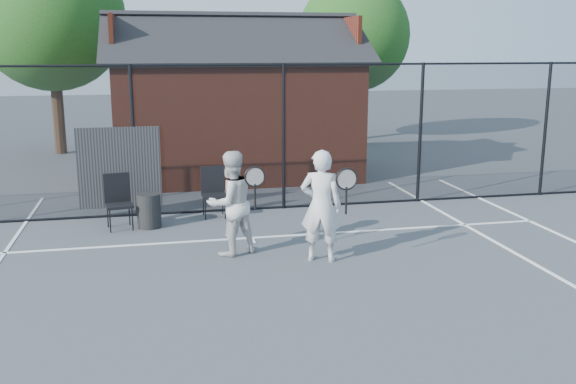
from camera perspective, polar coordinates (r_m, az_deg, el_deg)
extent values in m
plane|color=#484C52|center=(8.64, -0.14, -9.78)|extent=(80.00, 80.00, 0.00)
cube|color=white|center=(11.42, -3.26, -4.09)|extent=(11.00, 0.06, 0.01)
cube|color=white|center=(11.28, -3.14, -4.30)|extent=(0.06, 0.30, 0.01)
cylinder|color=black|center=(12.94, -13.54, 4.36)|extent=(0.07, 0.07, 3.00)
cylinder|color=black|center=(13.21, -0.38, 4.87)|extent=(0.07, 0.07, 3.00)
cylinder|color=black|center=(14.12, 11.68, 5.12)|extent=(0.07, 0.07, 3.00)
cylinder|color=black|center=(15.56, 21.89, 5.16)|extent=(0.07, 0.07, 3.00)
cylinder|color=black|center=(12.92, -4.82, 11.20)|extent=(22.00, 0.04, 0.04)
cylinder|color=black|center=(13.33, -4.59, -1.54)|extent=(22.00, 0.04, 0.04)
cube|color=black|center=(13.04, -4.70, 4.73)|extent=(22.00, 3.00, 0.01)
cube|color=black|center=(13.01, -14.75, 2.10)|extent=(1.60, 0.04, 1.60)
cube|color=maroon|center=(17.04, -4.79, 6.61)|extent=(6.00, 4.00, 3.00)
cube|color=black|center=(15.96, -4.45, 13.51)|extent=(6.50, 2.36, 1.32)
cube|color=black|center=(17.94, -5.34, 13.41)|extent=(6.50, 2.36, 1.32)
cube|color=maroon|center=(16.83, -15.20, 13.08)|extent=(0.10, 2.80, 1.06)
cube|color=maroon|center=(17.57, 4.94, 13.43)|extent=(0.10, 2.80, 1.06)
cylinder|color=black|center=(21.60, -19.73, 6.56)|extent=(0.36, 0.36, 2.52)
sphere|color=#184513|center=(21.52, -20.34, 14.36)|extent=(4.48, 4.48, 4.48)
cylinder|color=black|center=(23.53, 5.72, 7.34)|extent=(0.36, 0.36, 2.23)
sphere|color=#184513|center=(23.43, 5.86, 13.69)|extent=(3.97, 3.97, 3.97)
imported|color=silver|center=(10.02, 2.95, -1.24)|extent=(0.76, 0.64, 1.78)
torus|color=black|center=(9.66, 5.23, 1.15)|extent=(0.35, 0.03, 0.35)
cylinder|color=black|center=(9.74, 5.19, -0.76)|extent=(0.03, 0.03, 0.43)
imported|color=silver|center=(10.38, -5.10, -1.00)|extent=(1.01, 0.91, 1.70)
torus|color=black|center=(9.99, -2.97, 1.36)|extent=(0.33, 0.03, 0.33)
cylinder|color=black|center=(10.06, -2.95, -0.41)|extent=(0.03, 0.03, 0.41)
cube|color=black|center=(12.25, -14.78, -0.94)|extent=(0.56, 0.57, 1.00)
cube|color=black|center=(12.78, -6.61, -0.10)|extent=(0.48, 0.50, 0.97)
cylinder|color=black|center=(12.28, -12.26, -1.63)|extent=(0.52, 0.52, 0.65)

